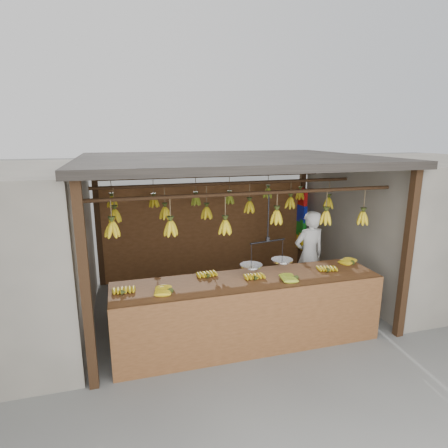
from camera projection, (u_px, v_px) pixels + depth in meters
name	position (u px, v px, depth m)	size (l,w,h in m)	color
ground	(229.00, 306.00, 6.07)	(80.00, 80.00, 0.00)	#5B5B57
stall	(224.00, 182.00, 5.91)	(4.30, 3.30, 2.40)	black
neighbor_right	(420.00, 223.00, 6.75)	(3.00, 3.00, 2.30)	slate
counter	(252.00, 297.00, 4.74)	(3.50, 0.79, 0.96)	brown
hanging_bananas	(229.00, 209.00, 5.69)	(3.60, 2.22, 0.38)	gold
balance_scale	(267.00, 259.00, 4.94)	(0.75, 0.36, 0.95)	black
vendor	(309.00, 255.00, 6.20)	(0.55, 0.36, 1.51)	white
bag_bundles	(302.00, 220.00, 7.61)	(0.08, 0.26, 1.25)	red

